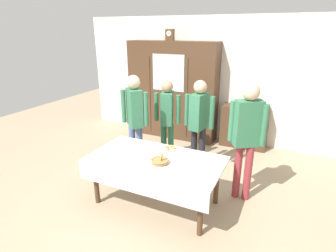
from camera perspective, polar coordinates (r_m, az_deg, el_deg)
The scene contains 21 objects.
ground_plane at distance 4.29m, azimuth -1.17°, elevation -14.44°, with size 12.00×12.00×0.00m, color tan.
back_wall at distance 6.13m, azimuth 9.91°, elevation 9.53°, with size 6.40×0.10×2.70m, color silver.
dining_table at distance 3.78m, azimuth -2.83°, elevation -8.32°, with size 1.86×1.01×0.72m.
wall_cabinet at distance 6.20m, azimuth 0.93°, elevation 7.51°, with size 2.07×0.46×2.18m.
mantel_clock at distance 6.09m, azimuth 0.40°, elevation 18.77°, with size 0.18×0.11×0.24m.
bookshelf_low at distance 5.97m, azimuth 15.81°, elevation -0.19°, with size 0.96×0.35×0.89m.
book_stack at distance 5.83m, azimuth 16.24°, elevation 4.15°, with size 0.15×0.23×0.04m.
tea_cup_near_left at distance 4.25m, azimuth -6.51°, elevation -3.40°, with size 0.13×0.13×0.06m.
tea_cup_center at distance 3.83m, azimuth 5.61°, elevation -6.08°, with size 0.13×0.13×0.06m.
tea_cup_back_edge at distance 4.01m, azimuth -5.25°, elevation -4.78°, with size 0.13×0.13×0.06m.
tea_cup_mid_right at distance 3.74m, azimuth -4.77°, elevation -6.71°, with size 0.13×0.13×0.06m.
tea_cup_near_right at distance 3.91m, azimuth -8.03°, elevation -5.65°, with size 0.13×0.13×0.06m.
bread_basket at distance 3.62m, azimuth -1.73°, elevation -7.44°, with size 0.24×0.24×0.16m.
pastry_plate at distance 4.03m, azimuth 0.42°, elevation -4.78°, with size 0.28×0.28×0.05m.
spoon_near_left at distance 4.22m, azimuth -9.50°, elevation -4.07°, with size 0.12×0.02×0.01m.
spoon_back_edge at distance 3.56m, azimuth -7.39°, elevation -8.72°, with size 0.12×0.02×0.01m.
spoon_far_left at distance 3.57m, azimuth 7.14°, elevation -8.58°, with size 0.12×0.02×0.01m.
person_behind_table_right at distance 4.91m, azimuth -0.17°, elevation 2.48°, with size 0.52×0.40×1.57m.
person_near_right_end at distance 3.90m, azimuth 16.39°, elevation -1.06°, with size 0.52×0.36×1.75m.
person_by_cabinet at distance 4.61m, azimuth -7.06°, elevation 2.48°, with size 0.52×0.39×1.72m.
person_beside_shelf at distance 4.57m, azimuth 6.58°, elevation 1.66°, with size 0.52×0.39×1.64m.
Camera 1 is at (1.58, -3.17, 2.42)m, focal length 28.75 mm.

